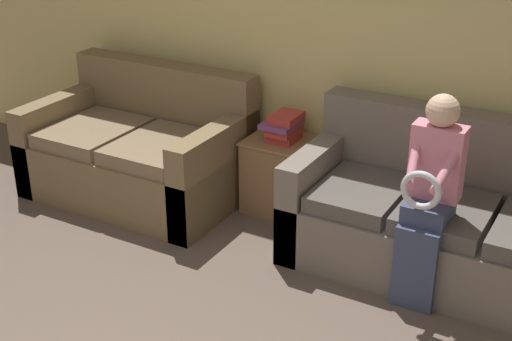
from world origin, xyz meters
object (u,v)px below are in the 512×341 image
Objects in this scene: child_left_seated at (430,192)px; book_stack at (284,127)px; couch_main at (451,222)px; side_shelf at (283,174)px; couch_side at (140,153)px.

child_left_seated reaches higher than book_stack.
side_shelf is at bearing 170.47° from couch_main.
child_left_seated is 1.36m from book_stack.
book_stack reaches higher than side_shelf.
child_left_seated is (-0.05, -0.37, 0.35)m from couch_main.
couch_side reaches higher than book_stack.
couch_main reaches higher than book_stack.
side_shelf is 0.37m from book_stack.
couch_side is 5.33× the size of book_stack.
couch_main is at bearing 1.91° from couch_side.
side_shelf is at bearing 154.49° from child_left_seated.
child_left_seated is at bearing -25.51° from side_shelf.
child_left_seated reaches higher than couch_side.
couch_main is 2.35m from couch_side.
couch_side is at bearing -164.67° from book_stack.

